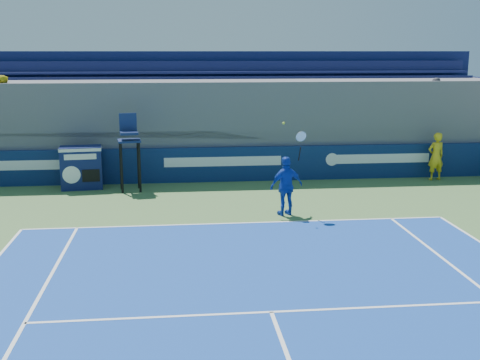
{
  "coord_description": "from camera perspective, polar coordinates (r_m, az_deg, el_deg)",
  "views": [
    {
      "loc": [
        -1.55,
        -3.1,
        4.41
      ],
      "look_at": [
        0.0,
        11.5,
        1.25
      ],
      "focal_mm": 45.0,
      "sensor_mm": 36.0,
      "label": 1
    }
  ],
  "objects": [
    {
      "name": "back_hoarding",
      "position": [
        20.61,
        -1.64,
        1.49
      ],
      "size": [
        20.4,
        0.21,
        1.2
      ],
      "color": "#0D1F4E",
      "rests_on": "ground"
    },
    {
      "name": "tennis_player",
      "position": [
        16.33,
        4.42,
        -0.55
      ],
      "size": [
        1.04,
        0.67,
        2.57
      ],
      "color": "#153CB2",
      "rests_on": "apron"
    },
    {
      "name": "umpire_chair",
      "position": [
        19.4,
        -10.46,
        3.4
      ],
      "size": [
        0.79,
        0.79,
        2.48
      ],
      "color": "black",
      "rests_on": "ground"
    },
    {
      "name": "match_clock",
      "position": [
        20.15,
        -14.81,
        1.25
      ],
      "size": [
        1.39,
        0.86,
        1.4
      ],
      "color": "#0F184B",
      "rests_on": "ground"
    },
    {
      "name": "ball_person",
      "position": [
        21.86,
        18.08,
        2.15
      ],
      "size": [
        0.66,
        0.49,
        1.66
      ],
      "primitive_type": "imported",
      "rotation": [
        0.0,
        0.0,
        3.3
      ],
      "color": "gold",
      "rests_on": "apron"
    },
    {
      "name": "stadium_seating",
      "position": [
        22.45,
        -2.1,
        5.54
      ],
      "size": [
        21.0,
        4.05,
        4.4
      ],
      "color": "#56565B",
      "rests_on": "ground"
    }
  ]
}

